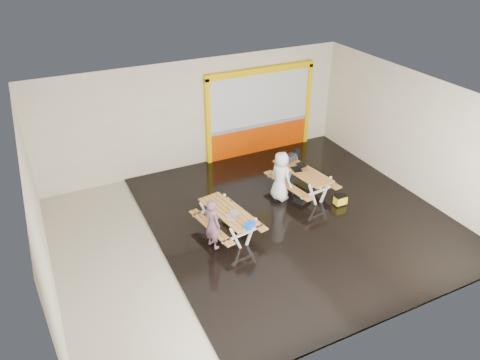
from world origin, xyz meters
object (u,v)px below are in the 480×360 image
laptop_left (232,215)px  picnic_table_left (228,216)px  person_right (281,176)px  picnic_table_right (302,176)px  blue_pouch (249,225)px  person_left (212,224)px  dark_case (302,199)px  backpack (296,155)px  fluke_bag (340,200)px  laptop_right (298,168)px  toolbox (290,158)px

laptop_left → picnic_table_left: bearing=89.8°
picnic_table_left → person_right: 2.19m
picnic_table_left → picnic_table_right: size_ratio=0.94×
person_right → blue_pouch: bearing=117.3°
person_right → blue_pouch: (-1.82, -1.65, -0.05)m
person_left → dark_case: person_left is taller
person_left → backpack: size_ratio=3.09×
dark_case → fluke_bag: bearing=-36.3°
person_right → laptop_left: bearing=103.6°
picnic_table_right → laptop_right: 0.28m
laptop_left → backpack: bearing=34.1°
laptop_left → person_left: bearing=-168.9°
blue_pouch → picnic_table_right: bearing=33.4°
fluke_bag → laptop_left: bearing=-178.5°
blue_pouch → dark_case: size_ratio=0.66×
fluke_bag → blue_pouch: bearing=-168.6°
picnic_table_right → backpack: 1.11m
backpack → fluke_bag: (0.19, -2.08, -0.52)m
picnic_table_left → laptop_right: (2.71, 1.00, 0.27)m
laptop_left → fluke_bag: 3.46m
dark_case → laptop_right: bearing=73.4°
picnic_table_left → laptop_left: laptop_left is taller
laptop_right → blue_pouch: size_ratio=1.52×
laptop_right → dark_case: 0.91m
laptop_left → fluke_bag: bearing=1.5°
dark_case → person_left: bearing=-165.0°
person_left → blue_pouch: bearing=-136.9°
picnic_table_right → person_right: person_right is taller
picnic_table_right → blue_pouch: 3.11m
person_right → laptop_left: size_ratio=4.38×
blue_pouch → dark_case: bearing=28.6°
picnic_table_right → backpack: backpack is taller
picnic_table_left → person_left: bearing=-145.6°
laptop_left → blue_pouch: (0.20, -0.55, -0.00)m
laptop_right → fluke_bag: size_ratio=1.20×
person_left → toolbox: (3.32, 1.93, 0.12)m
dark_case → person_right: bearing=145.2°
backpack → dark_case: 1.70m
picnic_table_right → laptop_right: laptop_right is taller
laptop_left → backpack: size_ratio=0.78×
person_right → backpack: (1.20, 1.08, -0.10)m
person_right → dark_case: bearing=-139.6°
laptop_right → person_left: bearing=-157.1°
backpack → dark_case: size_ratio=0.99×
picnic_table_left → laptop_left: bearing=-90.2°
picnic_table_right → laptop_left: bearing=-157.5°
picnic_table_left → dark_case: (2.55, 0.44, -0.43)m
backpack → fluke_bag: size_ratio=1.19×
laptop_left → blue_pouch: bearing=-70.5°
blue_pouch → fluke_bag: size_ratio=0.79×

